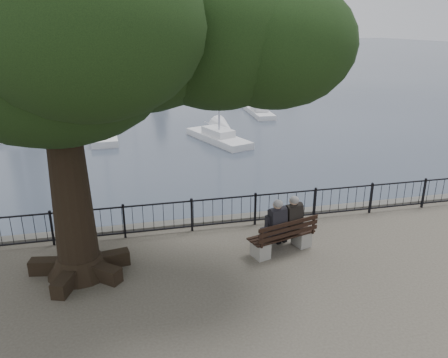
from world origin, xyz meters
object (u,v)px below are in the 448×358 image
object	(u,v)px
bench	(283,240)
person_left	(274,228)
tree	(92,25)
person_right	(289,223)
lion_monument	(157,63)

from	to	relation	value
bench	person_left	distance (m)	0.47
person_left	tree	bearing A→B (deg)	176.84
person_left	person_right	world-z (taller)	same
tree	lion_monument	size ratio (longest dim) A/B	1.31
tree	bench	bearing A→B (deg)	-3.47
bench	person_right	xyz separation A→B (m)	(0.25, 0.19, 0.39)
bench	lion_monument	xyz separation A→B (m)	(0.76, 49.28, 0.75)
person_left	tree	distance (m)	6.73
person_left	lion_monument	bearing A→B (deg)	88.80
person_left	person_right	bearing A→B (deg)	15.87
bench	person_right	distance (m)	0.50
person_right	tree	bearing A→B (deg)	178.93
person_left	tree	xyz separation A→B (m)	(-4.26, 0.24, 5.21)
lion_monument	person_left	bearing A→B (deg)	-91.20
person_right	tree	xyz separation A→B (m)	(-4.78, 0.09, 5.21)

